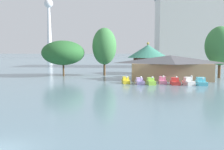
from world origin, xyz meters
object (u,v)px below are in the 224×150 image
(pedal_boat_red, at_px, (175,82))
(distant_broadcast_tower, at_px, (49,10))
(pedal_boat_white, at_px, (188,82))
(shoreline_tree_mid, at_px, (104,46))
(pedal_boat_yellow, at_px, (126,81))
(boathouse, at_px, (170,67))
(shoreline_tree_tall_left, at_px, (63,53))
(green_roof_pavilion, at_px, (148,57))
(pedal_boat_lavender, at_px, (140,81))
(shoreline_tree_right, at_px, (220,46))
(pedal_boat_cyan, at_px, (201,82))
(pedal_boat_pink, at_px, (162,81))
(background_building_block, at_px, (204,30))
(pedal_boat_lime, at_px, (151,82))

(pedal_boat_red, relative_size, distant_broadcast_tower, 0.02)
(pedal_boat_white, distance_m, shoreline_tree_mid, 25.10)
(shoreline_tree_mid, relative_size, distant_broadcast_tower, 0.10)
(pedal_boat_yellow, distance_m, pedal_boat_white, 11.56)
(boathouse, xyz_separation_m, shoreline_tree_tall_left, (-25.11, 6.18, 3.01))
(green_roof_pavilion, bearing_deg, shoreline_tree_tall_left, -157.74)
(pedal_boat_lavender, bearing_deg, shoreline_tree_right, 113.56)
(pedal_boat_yellow, xyz_separation_m, distant_broadcast_tower, (-83.31, 202.84, 48.95))
(pedal_boat_cyan, height_order, boathouse, boathouse)
(shoreline_tree_tall_left, bearing_deg, pedal_boat_lavender, -37.19)
(pedal_boat_pink, xyz_separation_m, background_building_block, (22.67, 52.46, 13.96))
(pedal_boat_cyan, height_order, shoreline_tree_right, shoreline_tree_right)
(pedal_boat_lime, xyz_separation_m, distant_broadcast_tower, (-87.95, 204.41, 48.92))
(pedal_boat_lime, height_order, shoreline_tree_mid, shoreline_tree_mid)
(pedal_boat_lime, distance_m, pedal_boat_red, 4.49)
(pedal_boat_red, xyz_separation_m, shoreline_tree_mid, (-14.89, 16.57, 6.93))
(pedal_boat_lime, distance_m, distant_broadcast_tower, 227.85)
(pedal_boat_pink, height_order, background_building_block, background_building_block)
(boathouse, xyz_separation_m, distant_broadcast_tower, (-92.68, 196.26, 46.68))
(pedal_boat_red, distance_m, green_roof_pavilion, 23.33)
(shoreline_tree_tall_left, xyz_separation_m, shoreline_tree_mid, (9.96, 2.63, 1.65))
(shoreline_tree_mid, bearing_deg, pedal_boat_red, -48.07)
(pedal_boat_white, relative_size, shoreline_tree_right, 0.25)
(pedal_boat_lavender, distance_m, background_building_block, 61.90)
(pedal_boat_yellow, distance_m, pedal_boat_red, 9.19)
(shoreline_tree_right, relative_size, background_building_block, 0.32)
(pedal_boat_lime, relative_size, boathouse, 0.15)
(shoreline_tree_mid, bearing_deg, pedal_boat_cyan, -41.10)
(pedal_boat_lavender, relative_size, pedal_boat_red, 0.99)
(shoreline_tree_right, bearing_deg, pedal_boat_lime, -142.55)
(pedal_boat_red, bearing_deg, distant_broadcast_tower, -155.93)
(green_roof_pavilion, bearing_deg, shoreline_tree_mid, -151.81)
(pedal_boat_pink, bearing_deg, shoreline_tree_tall_left, -118.40)
(distant_broadcast_tower, bearing_deg, background_building_block, -53.03)
(green_roof_pavilion, xyz_separation_m, shoreline_tree_mid, (-11.42, -6.12, 2.75))
(pedal_boat_yellow, relative_size, background_building_block, 0.08)
(pedal_boat_white, height_order, shoreline_tree_right, shoreline_tree_right)
(pedal_boat_lime, xyz_separation_m, shoreline_tree_tall_left, (-20.38, 14.33, 5.26))
(pedal_boat_lavender, height_order, pedal_boat_cyan, pedal_boat_lavender)
(green_roof_pavilion, bearing_deg, pedal_boat_lavender, -97.68)
(pedal_boat_red, bearing_deg, pedal_boat_lavender, -90.57)
(pedal_boat_cyan, distance_m, shoreline_tree_tall_left, 33.14)
(pedal_boat_lavender, bearing_deg, pedal_boat_lime, 68.47)
(pedal_boat_lime, distance_m, green_roof_pavilion, 23.48)
(shoreline_tree_tall_left, bearing_deg, pedal_boat_yellow, -39.03)
(shoreline_tree_right, bearing_deg, pedal_boat_cyan, -120.91)
(pedal_boat_lavender, relative_size, shoreline_tree_tall_left, 0.26)
(shoreline_tree_tall_left, relative_size, shoreline_tree_mid, 0.87)
(pedal_boat_yellow, distance_m, shoreline_tree_mid, 17.84)
(pedal_boat_pink, relative_size, background_building_block, 0.08)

